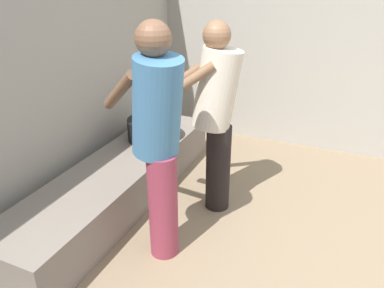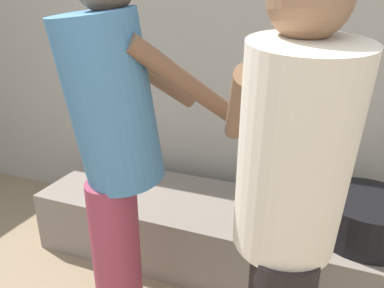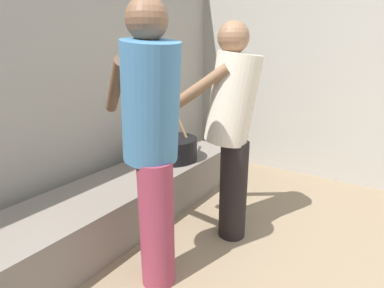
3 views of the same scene
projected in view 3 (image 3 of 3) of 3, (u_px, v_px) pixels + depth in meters
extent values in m
cube|color=slate|center=(129.00, 199.00, 2.52)|extent=(2.47, 0.60, 0.37)
cylinder|color=black|center=(172.00, 149.00, 2.87)|extent=(0.46, 0.46, 0.20)
cylinder|color=#937047|center=(177.00, 115.00, 2.84)|extent=(0.07, 0.25, 0.51)
cylinder|color=black|center=(233.00, 190.00, 2.25)|extent=(0.20, 0.20, 0.74)
cylinder|color=beige|center=(233.00, 99.00, 2.06)|extent=(0.40, 0.45, 0.63)
sphere|color=brown|center=(233.00, 37.00, 1.95)|extent=(0.20, 0.20, 0.20)
cylinder|color=brown|center=(205.00, 86.00, 2.23)|extent=(0.21, 0.45, 0.35)
cylinder|color=brown|center=(195.00, 90.00, 1.98)|extent=(0.21, 0.45, 0.35)
cylinder|color=#8C3347|center=(157.00, 225.00, 1.78)|extent=(0.20, 0.20, 0.77)
cylinder|color=teal|center=(151.00, 103.00, 1.60)|extent=(0.46, 0.49, 0.66)
sphere|color=brown|center=(147.00, 19.00, 1.49)|extent=(0.21, 0.21, 0.21)
cylinder|color=brown|center=(161.00, 85.00, 1.84)|extent=(0.31, 0.43, 0.36)
cylinder|color=brown|center=(115.00, 87.00, 1.74)|extent=(0.31, 0.43, 0.36)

